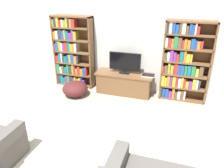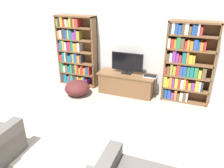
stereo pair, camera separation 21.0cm
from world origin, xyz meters
name	(u,v)px [view 1 (the left image)]	position (x,y,z in m)	size (l,w,h in m)	color
wall_back	(130,40)	(0.00, 4.23, 1.30)	(8.80, 0.06, 2.60)	silver
bookshelf_left	(72,53)	(-1.50, 4.05, 0.89)	(1.04, 0.30, 1.83)	brown
bookshelf_right	(183,62)	(1.30, 4.05, 0.91)	(1.04, 0.30, 1.83)	brown
tv_stand	(124,83)	(-0.03, 3.92, 0.27)	(1.41, 0.49, 0.53)	brown
television	(125,62)	(-0.03, 3.95, 0.80)	(0.78, 0.16, 0.52)	black
laptop	(148,75)	(0.55, 3.94, 0.54)	(0.31, 0.22, 0.03)	silver
area_rug	(92,145)	(-0.04, 1.80, 0.01)	(2.24, 1.73, 0.02)	beige
beanbag_ottoman	(75,89)	(-1.14, 3.42, 0.18)	(0.62, 0.62, 0.36)	#4C1E1E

